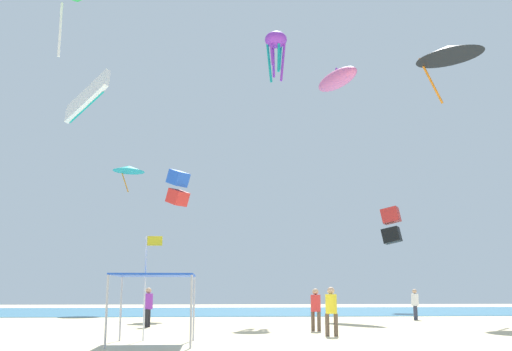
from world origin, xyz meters
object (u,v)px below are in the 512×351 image
object	(u,v)px
kite_delta_black	(449,51)
kite_octopus_purple	(276,42)
canopy_tent	(155,278)
kite_box_blue	(178,188)
banner_flag	(147,277)
kite_box_red	(391,225)
person_leftmost	(331,307)
person_rightmost	(415,302)
kite_parafoil_white	(87,97)
person_central	(316,306)
kite_inflatable_pink	(337,79)
person_near_tent	(148,304)
kite_delta_teal	(129,169)

from	to	relation	value
kite_delta_black	kite_octopus_purple	size ratio (longest dim) A/B	1.54
kite_octopus_purple	canopy_tent	bearing A→B (deg)	26.16
kite_delta_black	kite_box_blue	bearing A→B (deg)	-115.98
banner_flag	kite_box_blue	distance (m)	18.35
banner_flag	kite_box_red	distance (m)	32.52
person_leftmost	kite_box_blue	size ratio (longest dim) A/B	0.74
person_rightmost	kite_parafoil_white	size ratio (longest dim) A/B	0.43
person_central	kite_inflatable_pink	bearing A→B (deg)	-60.20
kite_parafoil_white	kite_inflatable_pink	size ratio (longest dim) A/B	0.82
person_central	person_rightmost	size ratio (longest dim) A/B	1.00
person_near_tent	kite_parafoil_white	xyz separation A→B (m)	(-6.08, 11.68, 14.34)
kite_delta_teal	person_near_tent	bearing A→B (deg)	-13.42
kite_delta_teal	kite_box_blue	bearing A→B (deg)	0.27
person_central	kite_octopus_purple	distance (m)	23.62
person_central	person_rightmost	world-z (taller)	person_central
kite_delta_teal	kite_delta_black	bearing A→B (deg)	37.36
kite_box_blue	kite_box_red	bearing A→B (deg)	-17.70
person_rightmost	kite_parafoil_white	distance (m)	26.49
person_central	kite_box_blue	xyz separation A→B (m)	(-6.97, 12.71, 7.44)
kite_delta_black	kite_delta_teal	world-z (taller)	kite_delta_black
person_rightmost	canopy_tent	bearing A→B (deg)	-9.61
person_near_tent	person_central	xyz separation A→B (m)	(7.71, -3.26, -0.03)
person_leftmost	kite_delta_black	xyz separation A→B (m)	(11.36, 13.61, 16.82)
person_rightmost	kite_box_blue	bearing A→B (deg)	-69.75
person_near_tent	person_leftmost	xyz separation A→B (m)	(7.81, -6.25, 0.00)
kite_box_blue	canopy_tent	bearing A→B (deg)	-135.52
kite_delta_black	kite_box_blue	size ratio (longest dim) A/B	2.32
kite_delta_teal	person_central	bearing A→B (deg)	2.22
person_leftmost	kite_box_red	distance (m)	28.14
kite_delta_black	kite_parafoil_white	bearing A→B (deg)	-119.21
kite_delta_black	person_rightmost	bearing A→B (deg)	-89.56
kite_octopus_purple	kite_parafoil_white	size ratio (longest dim) A/B	0.89
canopy_tent	person_rightmost	xyz separation A→B (m)	(14.28, 15.29, -1.11)
person_leftmost	banner_flag	distance (m)	7.33
person_near_tent	kite_octopus_purple	size ratio (longest dim) A/B	0.49
kite_parafoil_white	kite_octopus_purple	bearing A→B (deg)	-137.72
banner_flag	kite_parafoil_white	world-z (taller)	kite_parafoil_white
kite_delta_teal	kite_box_red	bearing A→B (deg)	64.18
canopy_tent	person_leftmost	world-z (taller)	canopy_tent
kite_box_red	kite_delta_black	bearing A→B (deg)	31.77
kite_inflatable_pink	kite_delta_teal	xyz separation A→B (m)	(-17.01, 4.45, -6.76)
person_leftmost	kite_octopus_purple	xyz separation A→B (m)	(-0.21, 17.32, 18.74)
kite_box_blue	kite_box_red	xyz separation A→B (m)	(17.50, 9.73, -1.34)
kite_delta_black	kite_octopus_purple	world-z (taller)	kite_octopus_purple
canopy_tent	kite_parafoil_white	xyz separation A→B (m)	(-7.23, 20.96, 13.27)
kite_delta_teal	kite_octopus_purple	bearing A→B (deg)	29.01
person_central	person_leftmost	bearing A→B (deg)	137.82
person_central	kite_box_red	bearing A→B (deg)	-69.20
kite_parafoil_white	kite_box_red	distance (m)	26.76
person_near_tent	kite_inflatable_pink	size ratio (longest dim) A/B	0.36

